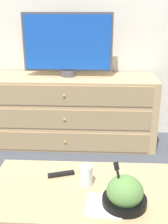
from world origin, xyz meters
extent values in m
plane|color=#474C56|center=(0.00, 0.00, 0.00)|extent=(12.00, 12.00, 0.00)
cube|color=white|center=(0.00, 0.03, 1.30)|extent=(12.00, 0.05, 2.60)
cube|color=tan|center=(0.03, -0.27, 0.33)|extent=(1.66, 0.47, 0.66)
cube|color=tan|center=(0.03, -0.51, 0.11)|extent=(1.52, 0.01, 0.18)
sphere|color=tan|center=(0.03, -0.51, 0.11)|extent=(0.02, 0.02, 0.02)
cube|color=tan|center=(0.03, -0.51, 0.33)|extent=(1.52, 0.01, 0.18)
sphere|color=tan|center=(0.03, -0.51, 0.33)|extent=(0.02, 0.02, 0.02)
cube|color=tan|center=(0.03, -0.51, 0.55)|extent=(1.52, 0.01, 0.18)
sphere|color=tan|center=(0.03, -0.51, 0.55)|extent=(0.02, 0.02, 0.02)
cylinder|color=#515156|center=(0.04, -0.24, 0.69)|extent=(0.14, 0.14, 0.05)
cube|color=#515156|center=(0.04, -0.23, 0.97)|extent=(0.81, 0.04, 0.52)
cube|color=blue|center=(0.04, -0.25, 0.97)|extent=(0.77, 0.01, 0.48)
cube|color=tan|center=(0.27, -1.65, 0.42)|extent=(0.95, 0.51, 0.02)
cylinder|color=tan|center=(-0.17, -1.43, 0.20)|extent=(0.04, 0.04, 0.41)
cylinder|color=tan|center=(0.70, -1.43, 0.20)|extent=(0.04, 0.04, 0.41)
cylinder|color=black|center=(0.45, -1.76, 0.44)|extent=(0.20, 0.20, 0.03)
ellipsoid|color=#66994C|center=(0.45, -1.76, 0.49)|extent=(0.16, 0.16, 0.14)
cube|color=black|center=(0.43, -1.77, 0.53)|extent=(0.05, 0.08, 0.16)
cube|color=black|center=(0.41, -1.74, 0.61)|extent=(0.03, 0.03, 0.03)
cylinder|color=white|center=(0.27, -1.62, 0.46)|extent=(0.06, 0.06, 0.07)
cylinder|color=white|center=(0.27, -1.62, 0.48)|extent=(0.06, 0.06, 0.10)
cube|color=white|center=(0.36, -1.78, 0.43)|extent=(0.18, 0.18, 0.00)
cube|color=black|center=(0.14, -1.55, 0.43)|extent=(0.14, 0.07, 0.02)
camera|label=1|loc=(0.32, -2.81, 1.25)|focal=45.00mm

